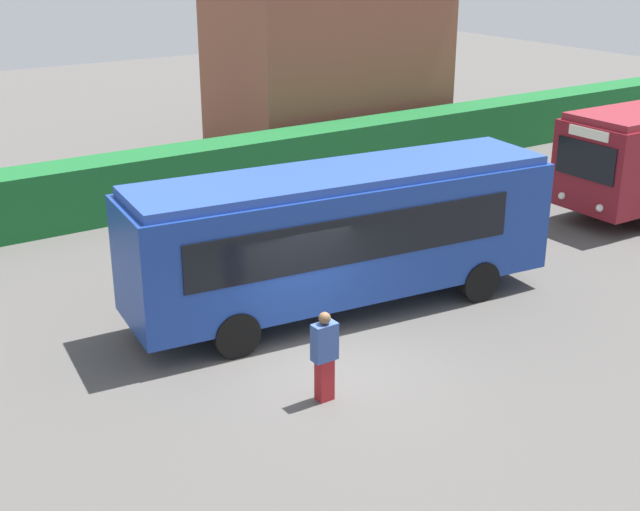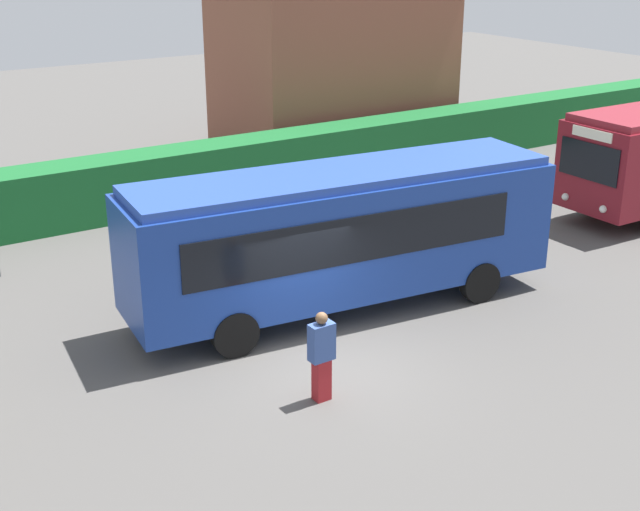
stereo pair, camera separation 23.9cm
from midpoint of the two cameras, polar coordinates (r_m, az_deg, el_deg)
name	(u,v)px [view 2 (the right image)]	position (r m, az deg, el deg)	size (l,w,h in m)	color
ground_plane	(329,368)	(17.47, 0.98, -7.53)	(85.86, 85.86, 0.00)	#514F4C
bus_blue	(343,231)	(19.41, 1.90, 1.64)	(10.29, 3.53, 3.34)	navy
person_left	(322,354)	(15.97, 0.54, -6.60)	(0.48, 0.27, 1.80)	maroon
hedge_row	(118,187)	(26.90, -13.05, 4.45)	(54.93, 1.53, 1.84)	#1A602B
depot_building	(333,62)	(34.63, 1.08, 12.74)	(8.96, 5.56, 6.68)	brown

